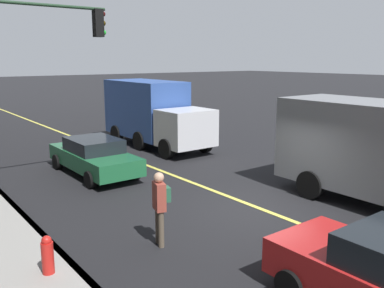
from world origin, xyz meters
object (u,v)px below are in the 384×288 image
(pedestrian_with_backpack, at_px, (160,203))
(fire_hydrant, at_px, (48,258))
(car_green, at_px, (94,156))
(traffic_light_mast, at_px, (32,61))
(truck_blue, at_px, (153,112))

(pedestrian_with_backpack, relative_size, fire_hydrant, 1.89)
(car_green, relative_size, traffic_light_mast, 0.76)
(truck_blue, height_order, pedestrian_with_backpack, truck_blue)
(car_green, xyz_separation_m, pedestrian_with_backpack, (-6.70, 1.37, 0.33))
(car_green, bearing_deg, fire_hydrant, 149.02)
(car_green, bearing_deg, traffic_light_mast, 115.85)
(truck_blue, xyz_separation_m, pedestrian_with_backpack, (-9.89, 6.01, -0.64))
(pedestrian_with_backpack, bearing_deg, truck_blue, -31.29)
(truck_blue, relative_size, fire_hydrant, 7.23)
(pedestrian_with_backpack, bearing_deg, car_green, -11.57)
(car_green, relative_size, truck_blue, 0.70)
(car_green, xyz_separation_m, traffic_light_mast, (-1.15, 2.36, 3.53))
(pedestrian_with_backpack, xyz_separation_m, traffic_light_mast, (5.55, 0.99, 3.20))
(car_green, distance_m, fire_hydrant, 7.81)
(pedestrian_with_backpack, distance_m, traffic_light_mast, 6.49)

